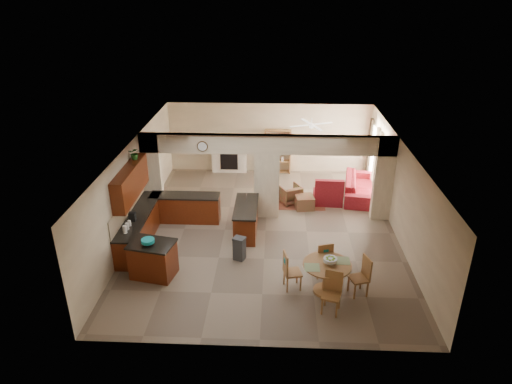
{
  "coord_description": "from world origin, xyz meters",
  "views": [
    {
      "loc": [
        0.26,
        -12.44,
        7.06
      ],
      "look_at": [
        -0.31,
        0.3,
        1.19
      ],
      "focal_mm": 32.0,
      "sensor_mm": 36.0,
      "label": 1
    }
  ],
  "objects_px": {
    "armchair": "(290,194)",
    "sofa": "(359,187)",
    "dining_table": "(327,274)",
    "kitchen_island": "(153,259)"
  },
  "relations": [
    {
      "from": "kitchen_island",
      "to": "armchair",
      "type": "relative_size",
      "value": 1.81
    },
    {
      "from": "dining_table",
      "to": "armchair",
      "type": "xyz_separation_m",
      "value": [
        -0.77,
        5.09,
        -0.21
      ]
    },
    {
      "from": "armchair",
      "to": "dining_table",
      "type": "bearing_deg",
      "value": 72.2
    },
    {
      "from": "kitchen_island",
      "to": "sofa",
      "type": "bearing_deg",
      "value": 51.9
    },
    {
      "from": "armchair",
      "to": "sofa",
      "type": "bearing_deg",
      "value": 168.06
    },
    {
      "from": "dining_table",
      "to": "sofa",
      "type": "relative_size",
      "value": 0.48
    },
    {
      "from": "kitchen_island",
      "to": "sofa",
      "type": "relative_size",
      "value": 0.51
    },
    {
      "from": "sofa",
      "to": "armchair",
      "type": "distance_m",
      "value": 2.58
    },
    {
      "from": "sofa",
      "to": "armchair",
      "type": "bearing_deg",
      "value": 113.48
    },
    {
      "from": "dining_table",
      "to": "armchair",
      "type": "bearing_deg",
      "value": 98.63
    }
  ]
}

